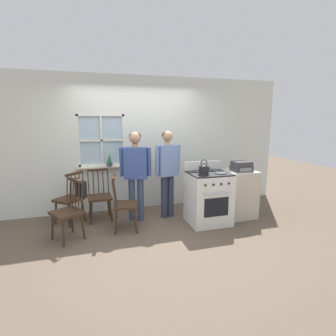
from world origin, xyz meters
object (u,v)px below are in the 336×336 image
(chair_by_window, at_px, (68,212))
(handbag, at_px, (80,188))
(stove, at_px, (208,197))
(person_teen_center, at_px, (167,167))
(potted_plant, at_px, (109,162))
(kettle, at_px, (204,169))
(chair_near_wall, at_px, (100,197))
(chair_center_cluster, at_px, (124,205))
(stereo, at_px, (242,166))
(side_counter, at_px, (239,194))
(chair_near_stove, at_px, (70,199))
(person_elderly_left, at_px, (136,167))

(chair_by_window, distance_m, handbag, 0.41)
(stove, xyz_separation_m, handbag, (-2.16, 0.14, 0.30))
(person_teen_center, xyz_separation_m, potted_plant, (-1.01, 0.63, 0.04))
(kettle, bearing_deg, person_teen_center, 127.05)
(potted_plant, bearing_deg, kettle, -40.18)
(chair_near_wall, distance_m, person_teen_center, 1.37)
(chair_near_wall, bearing_deg, potted_plant, 57.62)
(chair_center_cluster, distance_m, stereo, 2.25)
(kettle, height_order, side_counter, kettle)
(chair_near_wall, height_order, chair_near_stove, same)
(chair_near_stove, bearing_deg, potted_plant, 160.68)
(person_elderly_left, distance_m, person_teen_center, 0.59)
(chair_near_stove, relative_size, handbag, 3.07)
(chair_by_window, xyz_separation_m, person_elderly_left, (1.15, 0.47, 0.56))
(chair_near_stove, distance_m, kettle, 2.44)
(potted_plant, height_order, handbag, potted_plant)
(chair_by_window, height_order, kettle, kettle)
(stove, bearing_deg, chair_near_stove, 163.53)
(chair_near_wall, bearing_deg, handbag, -121.64)
(person_elderly_left, xyz_separation_m, side_counter, (1.91, -0.39, -0.55))
(person_elderly_left, xyz_separation_m, person_teen_center, (0.59, -0.01, -0.02))
(kettle, bearing_deg, side_counter, 14.78)
(side_counter, distance_m, stereo, 0.54)
(chair_near_wall, distance_m, person_elderly_left, 0.88)
(potted_plant, bearing_deg, chair_by_window, -123.73)
(person_elderly_left, relative_size, potted_plant, 5.65)
(potted_plant, distance_m, stereo, 2.55)
(person_elderly_left, bearing_deg, stove, -7.39)
(stove, bearing_deg, person_elderly_left, 158.14)
(handbag, bearing_deg, stereo, -1.27)
(chair_center_cluster, distance_m, chair_near_stove, 1.06)
(kettle, bearing_deg, chair_center_cluster, 169.23)
(stove, height_order, side_counter, stove)
(stove, bearing_deg, person_teen_center, 142.33)
(person_teen_center, bearing_deg, potted_plant, 135.36)
(potted_plant, distance_m, handbag, 1.13)
(potted_plant, bearing_deg, stereo, -24.01)
(person_teen_center, bearing_deg, chair_by_window, -177.66)
(stove, relative_size, stereo, 3.19)
(person_elderly_left, height_order, stove, person_elderly_left)
(chair_near_stove, xyz_separation_m, stereo, (3.07, -0.63, 0.55))
(side_counter, bearing_deg, handbag, 179.14)
(stove, xyz_separation_m, potted_plant, (-1.63, 1.11, 0.54))
(chair_near_stove, xyz_separation_m, stove, (2.38, -0.70, 0.04))
(stove, xyz_separation_m, side_counter, (0.70, 0.09, -0.02))
(chair_near_stove, distance_m, person_teen_center, 1.85)
(person_teen_center, height_order, stereo, person_teen_center)
(chair_by_window, height_order, person_elderly_left, person_elderly_left)
(chair_center_cluster, distance_m, potted_plant, 1.16)
(person_elderly_left, bearing_deg, chair_center_cluster, -112.12)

